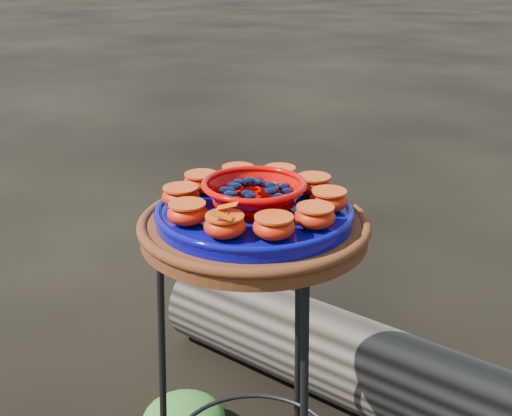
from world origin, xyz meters
The scene contains 18 objects.
plant_stand centered at (0.00, 0.00, 0.35)m, with size 0.44×0.44×0.70m, color black, non-canonical shape.
terracotta_saucer centered at (0.00, 0.00, 0.72)m, with size 0.46×0.46×0.04m, color #632711.
cobalt_plate centered at (0.00, 0.00, 0.75)m, with size 0.40×0.40×0.03m, color #030057.
red_bowl centered at (0.00, 0.00, 0.79)m, with size 0.20×0.20×0.05m, color #C80300, non-canonical shape.
glass_gems centered at (0.00, 0.00, 0.83)m, with size 0.15×0.15×0.03m, color black, non-canonical shape.
orange_half_0 centered at (0.03, -0.15, 0.78)m, with size 0.08×0.08×0.04m, color red.
orange_half_1 centered at (0.11, -0.10, 0.78)m, with size 0.08×0.08×0.04m, color red.
orange_half_2 centered at (0.15, -0.02, 0.78)m, with size 0.08×0.08×0.04m, color red.
orange_half_3 centered at (0.13, 0.07, 0.78)m, with size 0.08×0.08×0.04m, color red.
orange_half_4 centered at (0.07, 0.13, 0.78)m, with size 0.08×0.08×0.04m, color red.
orange_half_5 centered at (-0.02, 0.15, 0.78)m, with size 0.08×0.08×0.04m, color red.
orange_half_6 centered at (-0.11, 0.10, 0.78)m, with size 0.08×0.08×0.04m, color red.
orange_half_7 centered at (-0.15, 0.02, 0.78)m, with size 0.08×0.08×0.04m, color red.
orange_half_8 centered at (-0.13, -0.07, 0.78)m, with size 0.08×0.08×0.04m, color red.
orange_half_9 centered at (-0.07, -0.13, 0.78)m, with size 0.08×0.08×0.04m, color red.
butterfly centered at (0.03, -0.15, 0.81)m, with size 0.08×0.05×0.01m, color #DC4900, non-canonical shape.
driftwood_log centered at (0.13, 0.46, 0.13)m, with size 1.42×0.37×0.27m, color black, non-canonical shape.
foliage_back centered at (-0.09, 0.53, 0.07)m, with size 0.29×0.29×0.15m, color #276D21.
Camera 1 is at (0.63, -1.02, 1.24)m, focal length 45.00 mm.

